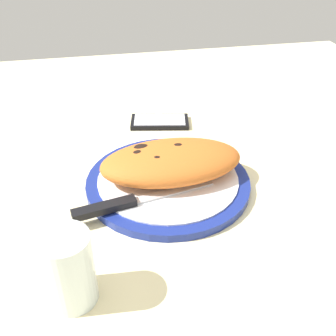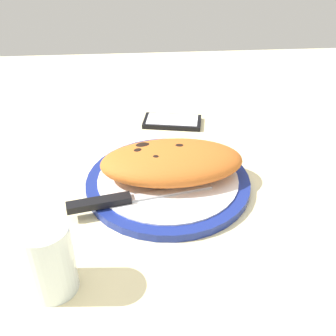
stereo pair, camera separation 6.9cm
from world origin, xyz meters
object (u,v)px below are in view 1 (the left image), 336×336
water_glass (69,273)px  knife (125,203)px  fork (146,159)px  plate (168,182)px  calzone (171,162)px  smartphone (160,122)px

water_glass → knife: bearing=-119.2°
fork → plate: bearing=113.8°
calzone → smartphone: size_ratio=1.79×
calzone → fork: bearing=-58.6°
plate → smartphone: (-2.86, -23.54, -0.28)cm
plate → water_glass: water_glass is taller
fork → knife: 13.91cm
smartphone → knife: bearing=69.5°
smartphone → water_glass: bearing=66.4°
fork → knife: bearing=67.2°
knife → smartphone: bearing=-110.5°
calzone → water_glass: 27.89cm
calzone → knife: bearing=37.6°
plate → knife: bearing=37.0°
calzone → knife: size_ratio=1.02×
fork → smartphone: fork is taller
calzone → water_glass: size_ratio=2.42×
knife → water_glass: bearing=60.8°
fork → smartphone: size_ratio=1.15×
fork → smartphone: 17.98cm
plate → knife: 10.48cm
plate → knife: size_ratio=1.18×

